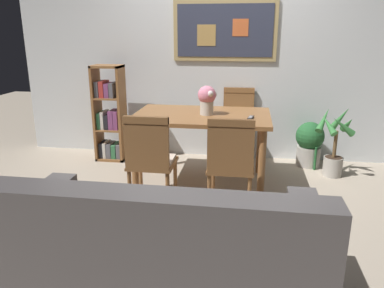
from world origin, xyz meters
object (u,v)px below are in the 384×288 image
potted_palm (334,146)px  flower_vase (207,98)px  dining_chair_near_left (150,156)px  tv_remote (251,118)px  potted_ivy (309,143)px  dining_chair_near_right (231,159)px  dining_chair_far_right (238,119)px  leather_couch (162,259)px  dining_table (202,123)px  bookshelf (110,118)px

potted_palm → flower_vase: 1.56m
dining_chair_near_left → tv_remote: dining_chair_near_left is taller
potted_palm → potted_ivy: bearing=125.1°
flower_vase → tv_remote: bearing=-17.7°
dining_chair_near_left → dining_chair_near_right: (0.70, 0.01, 0.00)m
dining_chair_far_right → tv_remote: size_ratio=5.64×
dining_chair_far_right → leather_couch: size_ratio=0.51×
potted_palm → tv_remote: 1.17m
tv_remote → potted_ivy: bearing=50.1°
dining_table → dining_chair_far_right: dining_chair_far_right is taller
flower_vase → tv_remote: 0.50m
potted_palm → tv_remote: bearing=-149.6°
dining_chair_far_right → potted_palm: (1.09, -0.39, -0.19)m
tv_remote → flower_vase: bearing=162.3°
dining_chair_near_right → potted_palm: dining_chair_near_right is taller
dining_chair_far_right → flower_vase: 0.94m
dining_chair_near_right → dining_chair_far_right: bearing=89.7°
dining_chair_far_right → flower_vase: bearing=-110.5°
dining_table → dining_chair_far_right: 0.88m
leather_couch → potted_ivy: (1.21, 2.66, -0.02)m
potted_palm → dining_chair_near_left: bearing=-146.6°
potted_ivy → tv_remote: size_ratio=3.37×
dining_chair_far_right → potted_ivy: (0.87, -0.08, -0.25)m
leather_couch → flower_vase: flower_vase is taller
flower_vase → tv_remote: size_ratio=1.85×
dining_chair_near_right → flower_vase: bearing=111.0°
dining_chair_far_right → flower_vase: (-0.30, -0.80, 0.39)m
bookshelf → flower_vase: bookshelf is taller
dining_chair_near_left → tv_remote: bearing=36.3°
leather_couch → dining_table: bearing=90.6°
flower_vase → dining_chair_near_left: bearing=-117.8°
dining_table → dining_chair_near_right: (0.35, -0.77, -0.12)m
dining_chair_near_left → bookshelf: size_ratio=0.76×
dining_chair_far_right → leather_couch: dining_chair_far_right is taller
dining_chair_near_left → bookshelf: 1.64m
dining_chair_near_right → potted_palm: 1.62m
dining_chair_near_left → potted_ivy: dining_chair_near_left is taller
dining_chair_far_right → dining_chair_near_right: same height
leather_couch → bookshelf: size_ratio=1.51×
dining_table → dining_chair_near_right: 0.85m
leather_couch → tv_remote: 1.92m
potted_palm → leather_couch: bearing=-121.2°
dining_chair_far_right → dining_chair_near_left: 1.73m
bookshelf → tv_remote: size_ratio=7.38×
bookshelf → potted_ivy: bearing=2.7°
flower_vase → dining_chair_far_right: bearing=69.5°
dining_chair_near_left → dining_chair_far_right: bearing=65.8°
bookshelf → dining_chair_near_right: bearing=-40.8°
dining_chair_near_right → potted_ivy: size_ratio=1.68×
dining_chair_near_right → bookshelf: 2.09m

